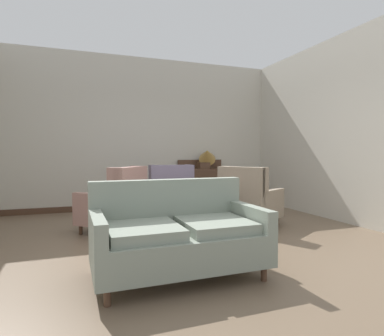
{
  "coord_description": "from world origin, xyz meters",
  "views": [
    {
      "loc": [
        -1.47,
        -4.03,
        1.22
      ],
      "look_at": [
        0.35,
        0.96,
        0.97
      ],
      "focal_mm": 30.29,
      "sensor_mm": 36.0,
      "label": 1
    }
  ],
  "objects_px": {
    "coffee_table": "(195,212)",
    "armchair_beside_settee": "(169,197)",
    "porcelain_vase": "(193,197)",
    "armchair_near_window": "(117,204)",
    "settee": "(178,236)",
    "side_table": "(222,204)",
    "armchair_far_left": "(249,201)",
    "gramophone": "(207,156)",
    "sideboard": "(203,185)"
  },
  "relations": [
    {
      "from": "porcelain_vase",
      "to": "settee",
      "type": "height_order",
      "value": "settee"
    },
    {
      "from": "coffee_table",
      "to": "settee",
      "type": "distance_m",
      "value": 1.4
    },
    {
      "from": "coffee_table",
      "to": "side_table",
      "type": "height_order",
      "value": "side_table"
    },
    {
      "from": "armchair_far_left",
      "to": "armchair_near_window",
      "type": "height_order",
      "value": "armchair_near_window"
    },
    {
      "from": "porcelain_vase",
      "to": "armchair_beside_settee",
      "type": "xyz_separation_m",
      "value": [
        -0.02,
        1.17,
        -0.15
      ]
    },
    {
      "from": "armchair_near_window",
      "to": "sideboard",
      "type": "xyz_separation_m",
      "value": [
        2.15,
        1.79,
        0.06
      ]
    },
    {
      "from": "settee",
      "to": "side_table",
      "type": "xyz_separation_m",
      "value": [
        1.27,
        1.67,
        0.0
      ]
    },
    {
      "from": "armchair_far_left",
      "to": "armchair_beside_settee",
      "type": "relative_size",
      "value": 1.1
    },
    {
      "from": "armchair_near_window",
      "to": "side_table",
      "type": "height_order",
      "value": "armchair_near_window"
    },
    {
      "from": "coffee_table",
      "to": "settee",
      "type": "height_order",
      "value": "settee"
    },
    {
      "from": "settee",
      "to": "armchair_beside_settee",
      "type": "xyz_separation_m",
      "value": [
        0.62,
        2.46,
        0.04
      ]
    },
    {
      "from": "armchair_near_window",
      "to": "armchair_beside_settee",
      "type": "xyz_separation_m",
      "value": [
        0.97,
        0.47,
        0.01
      ]
    },
    {
      "from": "side_table",
      "to": "gramophone",
      "type": "xyz_separation_m",
      "value": [
        0.58,
        2.02,
        0.74
      ]
    },
    {
      "from": "armchair_near_window",
      "to": "armchair_far_left",
      "type": "bearing_deg",
      "value": 119.72
    },
    {
      "from": "armchair_near_window",
      "to": "sideboard",
      "type": "bearing_deg",
      "value": 169.28
    },
    {
      "from": "porcelain_vase",
      "to": "armchair_near_window",
      "type": "distance_m",
      "value": 1.22
    },
    {
      "from": "settee",
      "to": "side_table",
      "type": "relative_size",
      "value": 2.49
    },
    {
      "from": "settee",
      "to": "armchair_near_window",
      "type": "bearing_deg",
      "value": 99.52
    },
    {
      "from": "armchair_far_left",
      "to": "sideboard",
      "type": "xyz_separation_m",
      "value": [
        0.06,
        2.15,
        0.07
      ]
    },
    {
      "from": "coffee_table",
      "to": "porcelain_vase",
      "type": "distance_m",
      "value": 0.22
    },
    {
      "from": "side_table",
      "to": "sideboard",
      "type": "relative_size",
      "value": 0.62
    },
    {
      "from": "armchair_far_left",
      "to": "armchair_near_window",
      "type": "xyz_separation_m",
      "value": [
        -2.09,
        0.36,
        0.0
      ]
    },
    {
      "from": "porcelain_vase",
      "to": "gramophone",
      "type": "xyz_separation_m",
      "value": [
        1.21,
        2.4,
        0.56
      ]
    },
    {
      "from": "coffee_table",
      "to": "armchair_near_window",
      "type": "distance_m",
      "value": 1.26
    },
    {
      "from": "side_table",
      "to": "settee",
      "type": "bearing_deg",
      "value": -127.27
    },
    {
      "from": "settee",
      "to": "sideboard",
      "type": "xyz_separation_m",
      "value": [
        1.8,
        3.78,
        0.09
      ]
    },
    {
      "from": "coffee_table",
      "to": "armchair_beside_settee",
      "type": "distance_m",
      "value": 1.23
    },
    {
      "from": "coffee_table",
      "to": "side_table",
      "type": "bearing_deg",
      "value": 35.11
    },
    {
      "from": "side_table",
      "to": "sideboard",
      "type": "xyz_separation_m",
      "value": [
        0.52,
        2.11,
        0.09
      ]
    },
    {
      "from": "armchair_near_window",
      "to": "coffee_table",
      "type": "bearing_deg",
      "value": 92.35
    },
    {
      "from": "armchair_beside_settee",
      "to": "porcelain_vase",
      "type": "bearing_deg",
      "value": 93.84
    },
    {
      "from": "coffee_table",
      "to": "porcelain_vase",
      "type": "bearing_deg",
      "value": 101.55
    },
    {
      "from": "porcelain_vase",
      "to": "gramophone",
      "type": "height_order",
      "value": "gramophone"
    },
    {
      "from": "coffee_table",
      "to": "gramophone",
      "type": "height_order",
      "value": "gramophone"
    },
    {
      "from": "porcelain_vase",
      "to": "armchair_far_left",
      "type": "distance_m",
      "value": 1.16
    },
    {
      "from": "coffee_table",
      "to": "armchair_near_window",
      "type": "relative_size",
      "value": 0.87
    },
    {
      "from": "coffee_table",
      "to": "armchair_far_left",
      "type": "bearing_deg",
      "value": 20.19
    },
    {
      "from": "settee",
      "to": "gramophone",
      "type": "distance_m",
      "value": 4.19
    },
    {
      "from": "armchair_far_left",
      "to": "side_table",
      "type": "distance_m",
      "value": 0.47
    },
    {
      "from": "settee",
      "to": "side_table",
      "type": "height_order",
      "value": "settee"
    },
    {
      "from": "gramophone",
      "to": "armchair_beside_settee",
      "type": "bearing_deg",
      "value": -135.09
    },
    {
      "from": "armchair_far_left",
      "to": "sideboard",
      "type": "relative_size",
      "value": 1.04
    },
    {
      "from": "armchair_near_window",
      "to": "gramophone",
      "type": "relative_size",
      "value": 1.88
    },
    {
      "from": "settee",
      "to": "armchair_near_window",
      "type": "xyz_separation_m",
      "value": [
        -0.35,
        1.99,
        0.03
      ]
    },
    {
      "from": "settee",
      "to": "armchair_near_window",
      "type": "height_order",
      "value": "armchair_near_window"
    },
    {
      "from": "porcelain_vase",
      "to": "armchair_beside_settee",
      "type": "height_order",
      "value": "armchair_beside_settee"
    },
    {
      "from": "settee",
      "to": "gramophone",
      "type": "height_order",
      "value": "gramophone"
    },
    {
      "from": "settee",
      "to": "armchair_far_left",
      "type": "relative_size",
      "value": 1.48
    },
    {
      "from": "armchair_beside_settee",
      "to": "coffee_table",
      "type": "bearing_deg",
      "value": 94.33
    },
    {
      "from": "armchair_far_left",
      "to": "side_table",
      "type": "bearing_deg",
      "value": 55.65
    }
  ]
}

